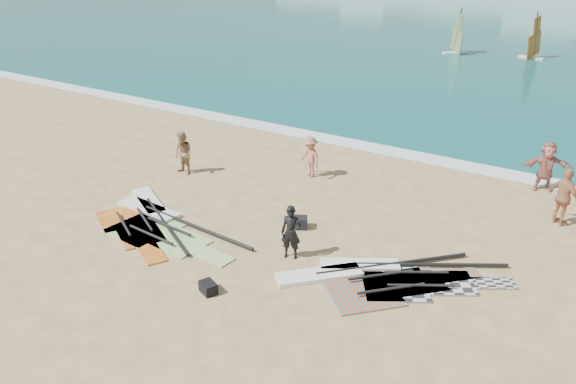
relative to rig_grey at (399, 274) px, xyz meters
The scene contains 15 objects.
ground 4.30m from the rig_grey, 141.00° to the right, with size 300.00×300.00×0.00m, color tan.
surf_line 10.16m from the rig_grey, 109.21° to the left, with size 300.00×1.20×0.04m, color white.
rig_grey is the anchor object (origin of this frame).
rig_green 8.04m from the rig_grey, 169.36° to the right, with size 6.14×2.61×0.20m.
rig_orange 1.07m from the rig_grey, 132.56° to the right, with size 4.98×4.71×0.20m.
rig_red 8.95m from the rig_grey, behind, with size 5.20×4.03×0.20m.
gear_bag_near 4.11m from the rig_grey, 167.04° to the left, with size 0.60×0.44×0.38m, color black.
gear_bag_far 5.38m from the rig_grey, 137.46° to the right, with size 0.50×0.35×0.30m, color black.
person_wetsuit 3.34m from the rig_grey, 165.19° to the right, with size 0.61×0.40×1.67m, color black.
beachgoer_left 10.83m from the rig_grey, 166.94° to the left, with size 0.85×0.66×1.75m, color #97734E.
beachgoer_mid 7.92m from the rig_grey, 140.42° to the left, with size 1.10×0.63×1.70m, color #B66E5C.
beachgoer_back 6.83m from the rig_grey, 62.09° to the left, with size 1.16×0.48×1.98m, color tan.
beachgoer_right 9.09m from the rig_grey, 76.60° to the left, with size 1.80×0.57×1.94m, color #B36A5F.
windsurfer_left 38.21m from the rig_grey, 105.99° to the left, with size 2.05×2.06×3.90m.
windsurfer_centre 38.22m from the rig_grey, 96.61° to the left, with size 2.19×2.54×3.85m.
Camera 1 is at (8.25, -10.40, 8.53)m, focal length 35.00 mm.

